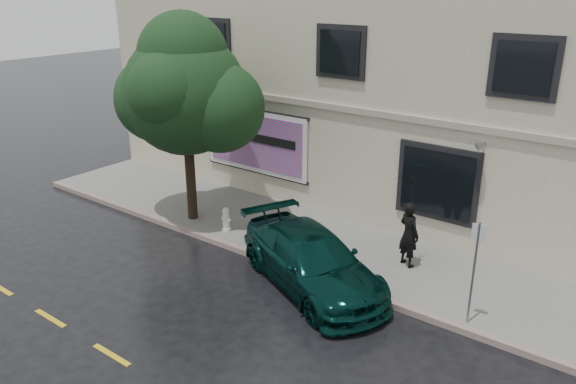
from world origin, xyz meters
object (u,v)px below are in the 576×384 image
Objects in this scene: street_tree at (185,94)px; car at (312,260)px; fire_hydrant at (226,219)px; pedestrian at (409,234)px.

car is at bearing -10.95° from street_tree.
street_tree is at bearing 161.45° from fire_hydrant.
street_tree is at bearing 32.76° from pedestrian.
fire_hydrant is at bearing 36.16° from pedestrian.
car reaches higher than fire_hydrant.
street_tree reaches higher than pedestrian.
street_tree is (-5.17, 1.00, 3.33)m from car.
car is 3.82m from fire_hydrant.
car is 0.85× the size of street_tree.
pedestrian is 0.31× the size of street_tree.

